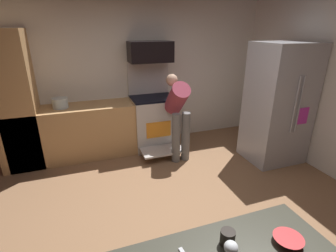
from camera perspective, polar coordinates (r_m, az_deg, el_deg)
The scene contains 12 objects.
ground_plane at distance 3.23m, azimuth 2.49°, elevation -19.64°, with size 5.20×4.80×0.02m, color #896243.
wall_back at distance 4.75m, azimuth -7.95°, elevation 11.42°, with size 5.20×0.12×2.60m, color silver.
lower_cabinet_run at distance 4.55m, azimuth -17.60°, elevation -1.05°, with size 2.40×0.60×0.90m, color tan.
cabinet_column at distance 4.47m, azimuth -31.36°, elevation 4.53°, with size 0.60×0.60×2.10m, color tan.
oven_range at distance 4.67m, azimuth -3.33°, elevation 1.35°, with size 0.76×1.04×1.54m.
microwave at distance 4.49m, azimuth -4.02°, elevation 16.38°, with size 0.74×0.38×0.35m, color black.
refrigerator at distance 4.43m, azimuth 23.60°, elevation 4.50°, with size 0.87×0.75×1.91m.
person_cook at distance 4.14m, azimuth 2.25°, elevation 3.42°, with size 0.31×0.65×1.38m.
mixing_bowl_large at distance 1.81m, azimuth 25.46°, elevation -22.24°, with size 0.18×0.18×0.04m, color red.
wine_glass_near at distance 1.54m, azimuth 14.02°, elevation -25.19°, with size 0.08×0.08×0.15m.
mug_coffee at distance 1.68m, azimuth 13.29°, elevation -23.32°, with size 0.09×0.09×0.10m, color black.
stock_pot at distance 4.39m, azimuth -23.18°, elevation 4.78°, with size 0.24×0.24×0.16m, color #B2C4C9.
Camera 1 is at (-0.93, -2.25, 2.11)m, focal length 27.00 mm.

